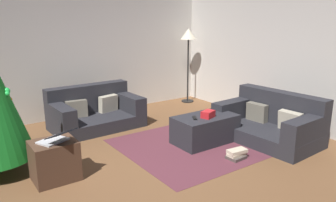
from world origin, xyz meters
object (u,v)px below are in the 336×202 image
at_px(ottoman, 205,129).
at_px(gift_box, 208,114).
at_px(couch_right, 271,122).
at_px(couch_left, 94,112).
at_px(corner_lamp, 188,40).
at_px(book_stack, 237,154).
at_px(laptop, 56,138).
at_px(tv_remote, 195,118).
at_px(side_table, 55,161).

xyz_separation_m(ottoman, gift_box, (-0.02, -0.08, 0.27)).
bearing_deg(couch_right, gift_box, 62.71).
bearing_deg(ottoman, gift_box, -104.76).
height_order(couch_left, gift_box, couch_left).
height_order(couch_right, corner_lamp, corner_lamp).
bearing_deg(book_stack, gift_box, 86.79).
bearing_deg(corner_lamp, couch_left, -169.75).
distance_m(couch_left, laptop, 2.06).
relative_size(tv_remote, book_stack, 0.54).
relative_size(gift_box, book_stack, 0.72).
bearing_deg(couch_left, gift_box, 119.44).
height_order(gift_box, tv_remote, gift_box).
distance_m(couch_left, gift_box, 2.13).
bearing_deg(book_stack, couch_left, 113.45).
height_order(couch_left, couch_right, couch_right).
bearing_deg(laptop, side_table, 114.58).
relative_size(couch_left, corner_lamp, 0.93).
xyz_separation_m(ottoman, tv_remote, (-0.23, -0.01, 0.23)).
bearing_deg(corner_lamp, ottoman, -122.25).
distance_m(ottoman, gift_box, 0.28).
bearing_deg(ottoman, couch_left, 123.06).
bearing_deg(side_table, tv_remote, -3.31).
xyz_separation_m(ottoman, corner_lamp, (1.38, 2.18, 1.22)).
relative_size(couch_right, gift_box, 7.52).
distance_m(gift_box, tv_remote, 0.22).
height_order(tv_remote, corner_lamp, corner_lamp).
distance_m(couch_left, side_table, 2.01).
xyz_separation_m(gift_box, corner_lamp, (1.40, 2.26, 0.95)).
bearing_deg(couch_left, laptop, 53.06).
bearing_deg(tv_remote, couch_right, 7.75).
distance_m(gift_box, book_stack, 0.78).
height_order(laptop, book_stack, laptop).
xyz_separation_m(couch_right, side_table, (-3.27, 0.63, -0.04)).
relative_size(side_table, book_stack, 1.75).
bearing_deg(couch_left, corner_lamp, -171.76).
height_order(couch_left, tv_remote, couch_left).
xyz_separation_m(couch_right, ottoman, (-0.95, 0.51, -0.07)).
bearing_deg(corner_lamp, tv_remote, -126.22).
bearing_deg(corner_lamp, laptop, -149.94).
distance_m(couch_left, book_stack, 2.70).
relative_size(couch_right, laptop, 3.28).
height_order(ottoman, corner_lamp, corner_lamp).
xyz_separation_m(laptop, corner_lamp, (3.67, 2.13, 0.89)).
relative_size(couch_left, tv_remote, 9.81).
relative_size(gift_box, tv_remote, 1.34).
relative_size(couch_left, side_table, 3.02).
bearing_deg(couch_left, tv_remote, 115.33).
bearing_deg(laptop, corner_lamp, 30.06).
distance_m(side_table, laptop, 0.31).
height_order(ottoman, gift_box, gift_box).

